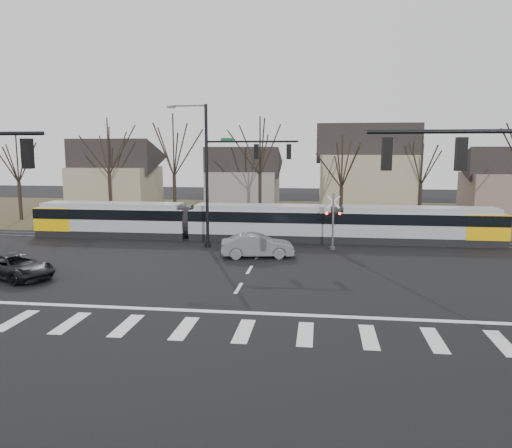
# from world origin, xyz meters

# --- Properties ---
(ground) EXTENTS (140.00, 140.00, 0.00)m
(ground) POSITION_xyz_m (0.00, 0.00, 0.00)
(ground) COLOR black
(grass_verge) EXTENTS (140.00, 28.00, 0.01)m
(grass_verge) POSITION_xyz_m (0.00, 32.00, 0.01)
(grass_verge) COLOR #38331E
(grass_verge) RESTS_ON ground
(crosswalk) EXTENTS (27.00, 2.60, 0.01)m
(crosswalk) POSITION_xyz_m (0.00, -4.00, 0.01)
(crosswalk) COLOR silver
(crosswalk) RESTS_ON ground
(stop_line) EXTENTS (28.00, 0.35, 0.01)m
(stop_line) POSITION_xyz_m (0.00, -1.80, 0.01)
(stop_line) COLOR silver
(stop_line) RESTS_ON ground
(lane_dashes) EXTENTS (0.18, 30.00, 0.01)m
(lane_dashes) POSITION_xyz_m (0.00, 16.00, 0.01)
(lane_dashes) COLOR silver
(lane_dashes) RESTS_ON ground
(rail_pair) EXTENTS (90.00, 1.52, 0.06)m
(rail_pair) POSITION_xyz_m (0.00, 15.80, 0.03)
(rail_pair) COLOR #59595E
(rail_pair) RESTS_ON ground
(tram) EXTENTS (36.48, 2.71, 2.77)m
(tram) POSITION_xyz_m (-0.53, 16.00, 1.51)
(tram) COLOR gray
(tram) RESTS_ON ground
(sedan) EXTENTS (3.34, 5.35, 1.57)m
(sedan) POSITION_xyz_m (0.03, 9.56, 0.78)
(sedan) COLOR slate
(sedan) RESTS_ON ground
(suv) EXTENTS (5.81, 6.49, 1.35)m
(suv) POSITION_xyz_m (-12.53, 2.42, 0.67)
(suv) COLOR black
(suv) RESTS_ON ground
(signal_pole_far) EXTENTS (9.28, 0.44, 10.20)m
(signal_pole_far) POSITION_xyz_m (-2.41, 12.50, 5.70)
(signal_pole_far) COLOR black
(signal_pole_far) RESTS_ON ground
(rail_crossing_signal) EXTENTS (1.08, 0.36, 4.00)m
(rail_crossing_signal) POSITION_xyz_m (5.00, 12.79, 1.89)
(rail_crossing_signal) COLOR #59595B
(rail_crossing_signal) RESTS_ON ground
(tree_row) EXTENTS (59.20, 7.20, 10.00)m
(tree_row) POSITION_xyz_m (2.00, 26.00, 5.00)
(tree_row) COLOR black
(tree_row) RESTS_ON ground
(house_a) EXTENTS (9.72, 8.64, 8.60)m
(house_a) POSITION_xyz_m (-20.00, 34.00, 4.46)
(house_a) COLOR gray
(house_a) RESTS_ON ground
(house_b) EXTENTS (8.64, 7.56, 7.65)m
(house_b) POSITION_xyz_m (-5.00, 36.00, 3.97)
(house_b) COLOR slate
(house_b) RESTS_ON ground
(house_c) EXTENTS (10.80, 8.64, 10.10)m
(house_c) POSITION_xyz_m (9.00, 33.00, 5.23)
(house_c) COLOR gray
(house_c) RESTS_ON ground
(house_d) EXTENTS (8.64, 7.56, 7.65)m
(house_d) POSITION_xyz_m (24.00, 35.00, 3.97)
(house_d) COLOR brown
(house_d) RESTS_ON ground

